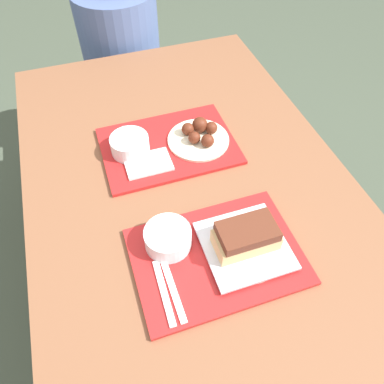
{
  "coord_description": "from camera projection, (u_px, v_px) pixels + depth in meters",
  "views": [
    {
      "loc": [
        -0.22,
        -0.61,
        1.58
      ],
      "look_at": [
        -0.02,
        0.01,
        0.79
      ],
      "focal_mm": 35.0,
      "sensor_mm": 36.0,
      "label": 1
    }
  ],
  "objects": [
    {
      "name": "bowl_coleslaw_far",
      "position": [
        130.0,
        144.0,
        1.15
      ],
      "size": [
        0.12,
        0.12,
        0.05
      ],
      "color": "silver",
      "rests_on": "tray_far"
    },
    {
      "name": "plastic_fork_near",
      "position": [
        164.0,
        292.0,
        0.87
      ],
      "size": [
        0.02,
        0.17,
        0.0
      ],
      "color": "white",
      "rests_on": "tray_near"
    },
    {
      "name": "person_seated_across",
      "position": [
        119.0,
        36.0,
        1.73
      ],
      "size": [
        0.36,
        0.36,
        0.69
      ],
      "color": "#4C6093",
      "rests_on": "picnic_bench_far"
    },
    {
      "name": "condiment_packet",
      "position": [
        215.0,
        231.0,
        0.98
      ],
      "size": [
        0.04,
        0.03,
        0.01
      ],
      "color": "#3F3F47",
      "rests_on": "tray_near"
    },
    {
      "name": "plastic_knife_near",
      "position": [
        173.0,
        290.0,
        0.88
      ],
      "size": [
        0.02,
        0.17,
        0.0
      ],
      "color": "white",
      "rests_on": "tray_near"
    },
    {
      "name": "picnic_table",
      "position": [
        198.0,
        220.0,
        1.13
      ],
      "size": [
        0.95,
        1.69,
        0.75
      ],
      "color": "brown",
      "rests_on": "ground_plane"
    },
    {
      "name": "tray_near",
      "position": [
        217.0,
        256.0,
        0.94
      ],
      "size": [
        0.42,
        0.3,
        0.01
      ],
      "color": "red",
      "rests_on": "picnic_table"
    },
    {
      "name": "bowl_coleslaw_near",
      "position": [
        168.0,
        237.0,
        0.94
      ],
      "size": [
        0.12,
        0.12,
        0.05
      ],
      "color": "silver",
      "rests_on": "tray_near"
    },
    {
      "name": "tray_far",
      "position": [
        169.0,
        146.0,
        1.2
      ],
      "size": [
        0.42,
        0.3,
        0.01
      ],
      "color": "red",
      "rests_on": "picnic_table"
    },
    {
      "name": "brisket_sandwich_plate",
      "position": [
        246.0,
        241.0,
        0.93
      ],
      "size": [
        0.21,
        0.21,
        0.09
      ],
      "color": "beige",
      "rests_on": "tray_near"
    },
    {
      "name": "ground_plane",
      "position": [
        196.0,
        307.0,
        1.64
      ],
      "size": [
        12.0,
        12.0,
        0.0
      ],
      "primitive_type": "plane",
      "color": "#424C3D"
    },
    {
      "name": "napkin_far",
      "position": [
        148.0,
        163.0,
        1.14
      ],
      "size": [
        0.14,
        0.1,
        0.01
      ],
      "color": "white",
      "rests_on": "tray_far"
    },
    {
      "name": "picnic_bench_far",
      "position": [
        132.0,
        98.0,
        2.0
      ],
      "size": [
        0.9,
        0.28,
        0.43
      ],
      "color": "brown",
      "rests_on": "ground_plane"
    },
    {
      "name": "wings_plate_far",
      "position": [
        199.0,
        135.0,
        1.2
      ],
      "size": [
        0.2,
        0.2,
        0.06
      ],
      "color": "beige",
      "rests_on": "tray_far"
    }
  ]
}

